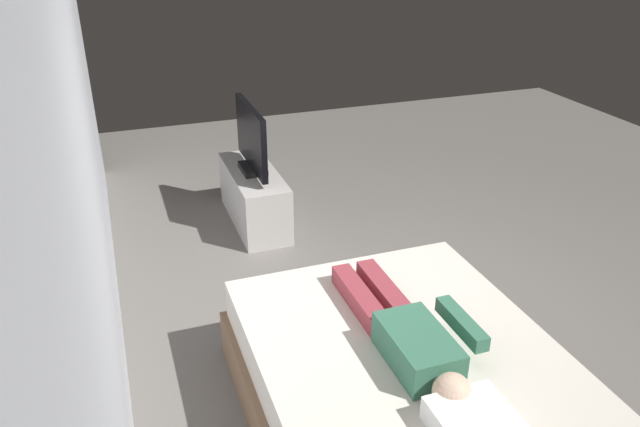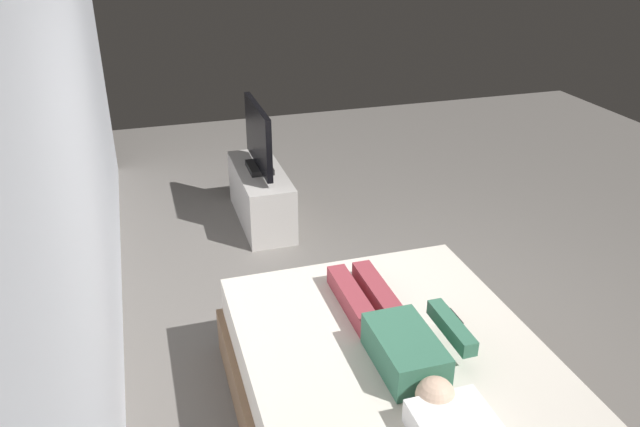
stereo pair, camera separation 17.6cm
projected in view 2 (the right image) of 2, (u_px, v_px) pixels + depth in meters
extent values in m
plane|color=slate|center=(389.00, 333.00, 4.18)|extent=(10.00, 10.00, 0.00)
cube|color=silver|center=(79.00, 143.00, 3.45)|extent=(6.40, 0.10, 2.80)
cube|color=brown|center=(394.00, 410.00, 3.33)|extent=(1.99, 1.60, 0.30)
cube|color=silver|center=(396.00, 371.00, 3.21)|extent=(1.91, 1.52, 0.24)
cube|color=#387056|center=(405.00, 351.00, 3.03)|extent=(0.48, 0.28, 0.18)
sphere|color=beige|center=(435.00, 396.00, 2.74)|extent=(0.18, 0.18, 0.18)
cube|color=#993842|center=(379.00, 295.00, 3.53)|extent=(0.60, 0.11, 0.11)
cube|color=#993842|center=(352.00, 300.00, 3.49)|extent=(0.60, 0.11, 0.11)
cube|color=#387056|center=(451.00, 327.00, 3.13)|extent=(0.40, 0.08, 0.08)
cube|color=black|center=(453.00, 317.00, 3.41)|extent=(0.15, 0.04, 0.02)
cube|color=#B7B2AD|center=(261.00, 196.00, 5.58)|extent=(1.10, 0.40, 0.50)
cube|color=black|center=(260.00, 167.00, 5.46)|extent=(0.32, 0.20, 0.05)
cube|color=black|center=(258.00, 135.00, 5.33)|extent=(0.88, 0.05, 0.54)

